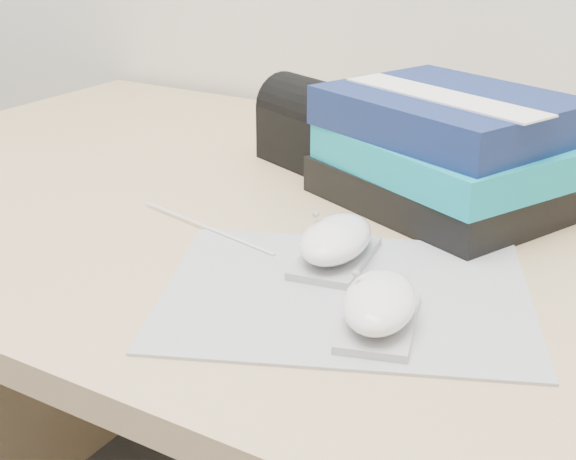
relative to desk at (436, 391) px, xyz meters
The scene contains 7 objects.
desk is the anchor object (origin of this frame).
mousepad 0.33m from the desk, 92.17° to the right, with size 0.32×0.25×0.00m, color gray.
mouse_rear 0.32m from the desk, 104.55° to the right, with size 0.08×0.12×0.05m.
mouse_front 0.38m from the desk, 81.41° to the right, with size 0.09×0.12×0.04m.
usb_cable 0.36m from the desk, 138.46° to the right, with size 0.00×0.00×0.21m, color white.
book_stack 0.30m from the desk, 125.15° to the left, with size 0.32×0.29×0.13m.
pouch 0.38m from the desk, 160.86° to the left, with size 0.15×0.12×0.11m.
Camera 1 is at (0.28, 0.84, 1.06)m, focal length 50.00 mm.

